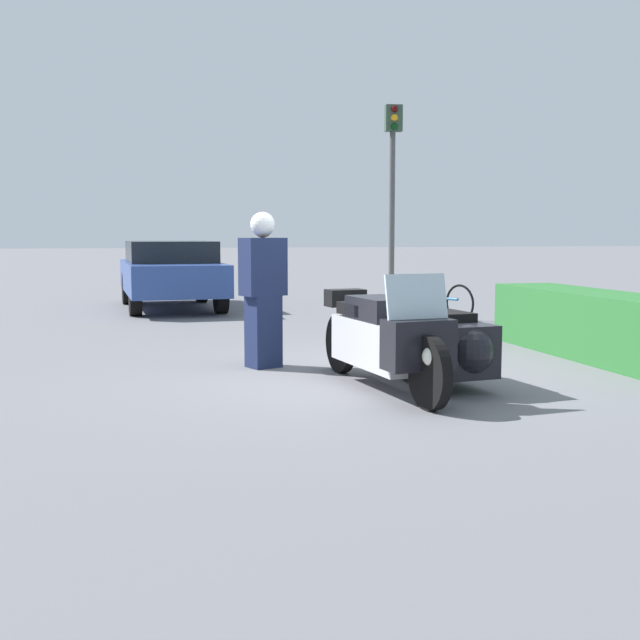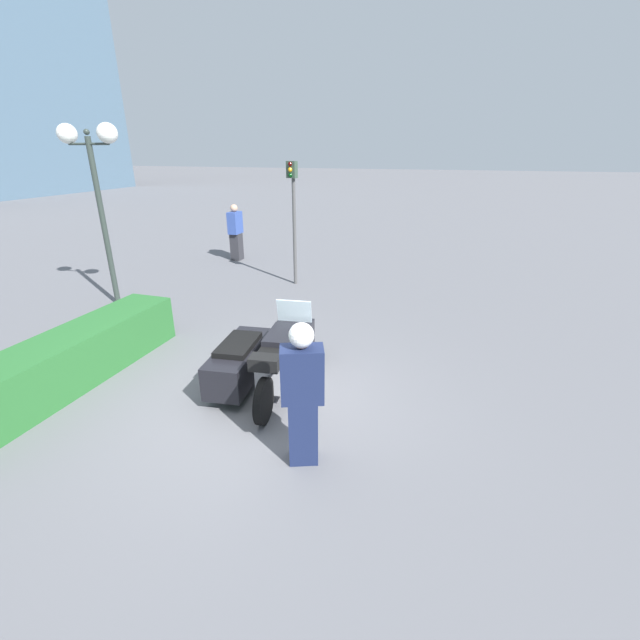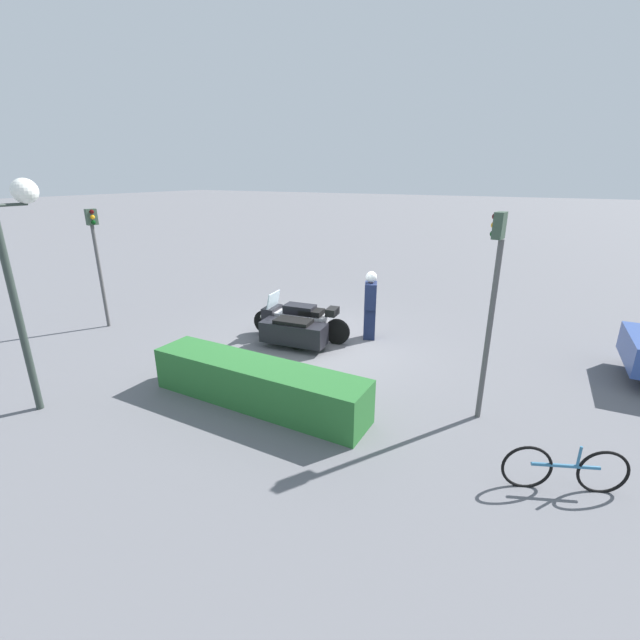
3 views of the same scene
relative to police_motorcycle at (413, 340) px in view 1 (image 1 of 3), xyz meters
name	(u,v)px [view 1 (image 1 of 3)]	position (x,y,z in m)	size (l,w,h in m)	color
ground_plane	(375,375)	(-0.72, -0.15, -0.47)	(160.00, 160.00, 0.00)	slate
police_motorcycle	(413,340)	(0.00, 0.00, 0.00)	(2.63, 1.33, 1.15)	black
officer_rider	(263,286)	(-1.53, -1.21, 0.45)	(0.44, 0.55, 1.74)	#192347
hedge_bush_curbside	(608,327)	(-1.02, 2.84, -0.07)	(4.22, 0.86, 0.80)	#28662D
traffic_light_far	(393,184)	(-4.61, 1.37, 1.81)	(0.22, 0.28, 3.46)	#4C4C4C
parked_car_background	(171,272)	(-9.06, -1.78, 0.27)	(4.29, 1.98, 1.36)	#2D478C
bicycle_parked	(440,301)	(-5.93, 2.73, -0.15)	(1.50, 0.65, 0.70)	black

